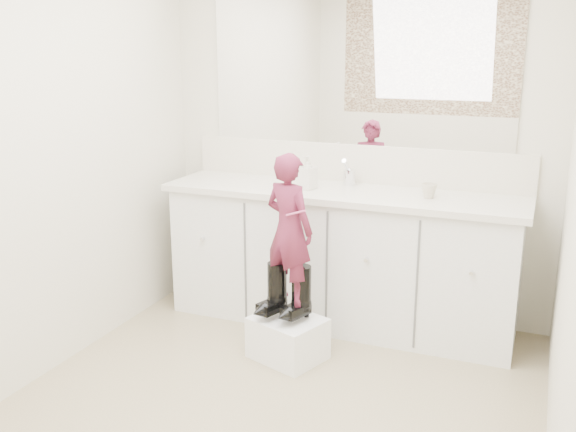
% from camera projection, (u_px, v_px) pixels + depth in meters
% --- Properties ---
extents(floor, '(3.00, 3.00, 0.00)m').
position_uv_depth(floor, '(263.00, 415.00, 3.16)').
color(floor, '#887559').
rests_on(floor, ground).
extents(wall_back, '(2.60, 0.00, 2.60)m').
position_uv_depth(wall_back, '(356.00, 135.00, 4.20)').
color(wall_back, beige).
rests_on(wall_back, floor).
extents(wall_left, '(0.00, 3.00, 3.00)m').
position_uv_depth(wall_left, '(33.00, 158.00, 3.33)').
color(wall_left, beige).
rests_on(wall_left, floor).
extents(vanity_cabinet, '(2.20, 0.55, 0.85)m').
position_uv_depth(vanity_cabinet, '(340.00, 260.00, 4.15)').
color(vanity_cabinet, silver).
rests_on(vanity_cabinet, floor).
extents(countertop, '(2.28, 0.58, 0.04)m').
position_uv_depth(countertop, '(341.00, 193.00, 4.02)').
color(countertop, beige).
rests_on(countertop, vanity_cabinet).
extents(backsplash, '(2.28, 0.03, 0.25)m').
position_uv_depth(backsplash, '(354.00, 163.00, 4.23)').
color(backsplash, beige).
rests_on(backsplash, countertop).
extents(mirror, '(2.00, 0.02, 1.00)m').
position_uv_depth(mirror, '(357.00, 66.00, 4.07)').
color(mirror, white).
rests_on(mirror, wall_back).
extents(faucet, '(0.08, 0.08, 0.10)m').
position_uv_depth(faucet, '(349.00, 178.00, 4.15)').
color(faucet, silver).
rests_on(faucet, countertop).
extents(cup, '(0.10, 0.10, 0.09)m').
position_uv_depth(cup, '(429.00, 191.00, 3.80)').
color(cup, '#BEB298').
rests_on(cup, countertop).
extents(soap_bottle, '(0.12, 0.12, 0.21)m').
position_uv_depth(soap_bottle, '(307.00, 173.00, 4.03)').
color(soap_bottle, silver).
rests_on(soap_bottle, countertop).
extents(step_stool, '(0.47, 0.43, 0.25)m').
position_uv_depth(step_stool, '(288.00, 338.00, 3.72)').
color(step_stool, white).
rests_on(step_stool, floor).
extents(boot_left, '(0.18, 0.24, 0.32)m').
position_uv_depth(boot_left, '(277.00, 289.00, 3.69)').
color(boot_left, black).
rests_on(boot_left, step_stool).
extents(boot_right, '(0.18, 0.24, 0.32)m').
position_uv_depth(boot_right, '(301.00, 293.00, 3.64)').
color(boot_right, black).
rests_on(boot_right, step_stool).
extents(toddler, '(0.37, 0.30, 0.86)m').
position_uv_depth(toddler, '(289.00, 229.00, 3.57)').
color(toddler, '#972E58').
rests_on(toddler, step_stool).
extents(toothbrush, '(0.13, 0.06, 0.06)m').
position_uv_depth(toothbrush, '(296.00, 213.00, 3.44)').
color(toothbrush, '#CF5085').
rests_on(toothbrush, toddler).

